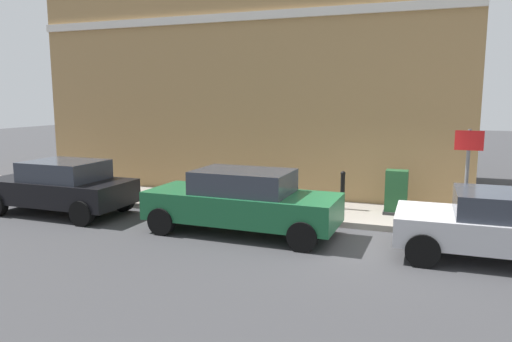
% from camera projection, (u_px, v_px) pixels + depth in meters
% --- Properties ---
extents(ground, '(80.00, 80.00, 0.00)m').
position_uv_depth(ground, '(384.00, 243.00, 10.41)').
color(ground, '#38383A').
extents(sidewalk, '(2.32, 30.00, 0.15)m').
position_uv_depth(sidewalk, '(186.00, 200.00, 14.35)').
color(sidewalk, gray).
rests_on(sidewalk, ground).
extents(corner_building, '(6.99, 13.92, 8.23)m').
position_uv_depth(corner_building, '(269.00, 71.00, 17.64)').
color(corner_building, '#9E7A4C').
rests_on(corner_building, ground).
extents(car_silver, '(1.94, 4.20, 1.36)m').
position_uv_depth(car_silver, '(511.00, 226.00, 9.10)').
color(car_silver, '#B7B7BC').
rests_on(car_silver, ground).
extents(car_green, '(1.85, 4.48, 1.49)m').
position_uv_depth(car_green, '(242.00, 201.00, 11.03)').
color(car_green, '#195933').
rests_on(car_green, ground).
extents(car_black, '(1.90, 3.95, 1.46)m').
position_uv_depth(car_black, '(61.00, 186.00, 12.92)').
color(car_black, black).
rests_on(car_black, ground).
extents(utility_cabinet, '(0.46, 0.61, 1.15)m').
position_uv_depth(utility_cabinet, '(396.00, 194.00, 12.29)').
color(utility_cabinet, '#1E4C28').
rests_on(utility_cabinet, sidewalk).
extents(bollard_near_cabinet, '(0.14, 0.14, 1.04)m').
position_uv_depth(bollard_near_cabinet, '(343.00, 189.00, 12.87)').
color(bollard_near_cabinet, black).
rests_on(bollard_near_cabinet, sidewalk).
extents(bollard_far_kerb, '(0.14, 0.14, 1.04)m').
position_uv_depth(bollard_far_kerb, '(286.00, 193.00, 12.24)').
color(bollard_far_kerb, black).
rests_on(bollard_far_kerb, sidewalk).
extents(street_sign, '(0.08, 0.60, 2.30)m').
position_uv_depth(street_sign, '(468.00, 164.00, 10.65)').
color(street_sign, '#59595B').
rests_on(street_sign, sidewalk).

